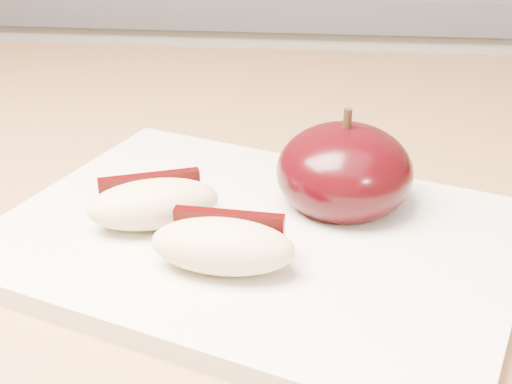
{
  "coord_description": "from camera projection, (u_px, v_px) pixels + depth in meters",
  "views": [
    {
      "loc": [
        -0.02,
        0.05,
        1.12
      ],
      "look_at": [
        -0.05,
        0.4,
        0.94
      ],
      "focal_mm": 50.0,
      "sensor_mm": 36.0,
      "label": 1
    }
  ],
  "objects": [
    {
      "name": "back_cabinet",
      "position": [
        327.0,
        222.0,
        1.32
      ],
      "size": [
        2.4,
        0.62,
        0.94
      ],
      "color": "silver",
      "rests_on": "ground"
    },
    {
      "name": "cutting_board",
      "position": [
        256.0,
        239.0,
        0.41
      ],
      "size": [
        0.35,
        0.3,
        0.01
      ],
      "primitive_type": "cube",
      "rotation": [
        0.0,
        0.0,
        -0.35
      ],
      "color": "beige",
      "rests_on": "island_counter"
    },
    {
      "name": "apple_half",
      "position": [
        344.0,
        172.0,
        0.43
      ],
      "size": [
        0.1,
        0.1,
        0.07
      ],
      "rotation": [
        0.0,
        0.0,
        0.19
      ],
      "color": "black",
      "rests_on": "cutting_board"
    },
    {
      "name": "apple_wedge_a",
      "position": [
        153.0,
        203.0,
        0.41
      ],
      "size": [
        0.08,
        0.06,
        0.03
      ],
      "rotation": [
        0.0,
        0.0,
        0.36
      ],
      "color": "#D5BC87",
      "rests_on": "cutting_board"
    },
    {
      "name": "apple_wedge_b",
      "position": [
        223.0,
        245.0,
        0.37
      ],
      "size": [
        0.08,
        0.04,
        0.03
      ],
      "rotation": [
        0.0,
        0.0,
        -0.08
      ],
      "color": "#D5BC87",
      "rests_on": "cutting_board"
    }
  ]
}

